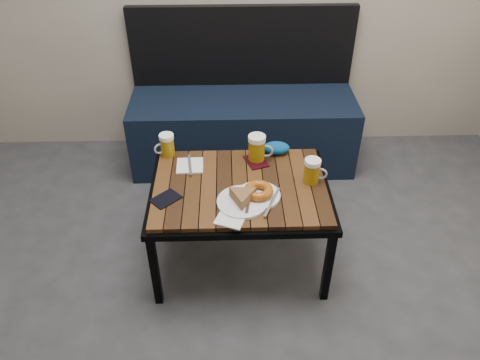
{
  "coord_description": "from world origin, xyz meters",
  "views": [
    {
      "loc": [
        0.17,
        -0.86,
        1.8
      ],
      "look_at": [
        0.23,
        0.85,
        0.5
      ],
      "focal_mm": 35.0,
      "sensor_mm": 36.0,
      "label": 1
    }
  ],
  "objects_px": {
    "bench": "(243,122)",
    "passport_navy": "(166,199)",
    "plate_pie": "(242,199)",
    "plate_bagel": "(258,193)",
    "beer_mug_centre": "(257,148)",
    "passport_burgundy": "(256,161)",
    "knit_pouch": "(276,148)",
    "beer_mug_left": "(167,145)",
    "cafe_table": "(240,192)",
    "beer_mug_right": "(312,171)"
  },
  "relations": [
    {
      "from": "plate_bagel",
      "to": "knit_pouch",
      "type": "xyz_separation_m",
      "value": [
        0.11,
        0.35,
        0.01
      ]
    },
    {
      "from": "passport_burgundy",
      "to": "plate_bagel",
      "type": "bearing_deg",
      "value": -110.71
    },
    {
      "from": "beer_mug_centre",
      "to": "plate_pie",
      "type": "height_order",
      "value": "beer_mug_centre"
    },
    {
      "from": "beer_mug_right",
      "to": "plate_bagel",
      "type": "xyz_separation_m",
      "value": [
        -0.25,
        -0.11,
        -0.04
      ]
    },
    {
      "from": "bench",
      "to": "beer_mug_left",
      "type": "xyz_separation_m",
      "value": [
        -0.4,
        -0.65,
        0.26
      ]
    },
    {
      "from": "passport_navy",
      "to": "plate_pie",
      "type": "bearing_deg",
      "value": 40.5
    },
    {
      "from": "beer_mug_right",
      "to": "passport_burgundy",
      "type": "distance_m",
      "value": 0.31
    },
    {
      "from": "plate_pie",
      "to": "beer_mug_centre",
      "type": "bearing_deg",
      "value": 75.88
    },
    {
      "from": "plate_pie",
      "to": "knit_pouch",
      "type": "distance_m",
      "value": 0.43
    },
    {
      "from": "cafe_table",
      "to": "beer_mug_centre",
      "type": "bearing_deg",
      "value": 65.79
    },
    {
      "from": "beer_mug_centre",
      "to": "beer_mug_right",
      "type": "distance_m",
      "value": 0.31
    },
    {
      "from": "bench",
      "to": "beer_mug_centre",
      "type": "xyz_separation_m",
      "value": [
        0.04,
        -0.71,
        0.27
      ]
    },
    {
      "from": "cafe_table",
      "to": "plate_pie",
      "type": "bearing_deg",
      "value": -87.23
    },
    {
      "from": "plate_pie",
      "to": "plate_bagel",
      "type": "relative_size",
      "value": 0.89
    },
    {
      "from": "beer_mug_centre",
      "to": "passport_navy",
      "type": "xyz_separation_m",
      "value": [
        -0.42,
        -0.3,
        -0.07
      ]
    },
    {
      "from": "passport_navy",
      "to": "passport_burgundy",
      "type": "relative_size",
      "value": 0.98
    },
    {
      "from": "passport_navy",
      "to": "knit_pouch",
      "type": "height_order",
      "value": "knit_pouch"
    },
    {
      "from": "bench",
      "to": "plate_bagel",
      "type": "relative_size",
      "value": 5.51
    },
    {
      "from": "beer_mug_right",
      "to": "beer_mug_centre",
      "type": "bearing_deg",
      "value": 155.67
    },
    {
      "from": "cafe_table",
      "to": "beer_mug_left",
      "type": "height_order",
      "value": "beer_mug_left"
    },
    {
      "from": "plate_pie",
      "to": "bench",
      "type": "bearing_deg",
      "value": 87.79
    },
    {
      "from": "beer_mug_left",
      "to": "beer_mug_right",
      "type": "bearing_deg",
      "value": 135.39
    },
    {
      "from": "beer_mug_centre",
      "to": "passport_burgundy",
      "type": "distance_m",
      "value": 0.07
    },
    {
      "from": "beer_mug_centre",
      "to": "passport_burgundy",
      "type": "relative_size",
      "value": 1.09
    },
    {
      "from": "bench",
      "to": "passport_navy",
      "type": "distance_m",
      "value": 1.1
    },
    {
      "from": "plate_pie",
      "to": "knit_pouch",
      "type": "height_order",
      "value": "plate_pie"
    },
    {
      "from": "plate_pie",
      "to": "passport_burgundy",
      "type": "relative_size",
      "value": 1.79
    },
    {
      "from": "beer_mug_left",
      "to": "beer_mug_centre",
      "type": "xyz_separation_m",
      "value": [
        0.45,
        -0.06,
        0.01
      ]
    },
    {
      "from": "plate_pie",
      "to": "passport_burgundy",
      "type": "xyz_separation_m",
      "value": [
        0.08,
        0.32,
        -0.02
      ]
    },
    {
      "from": "plate_bagel",
      "to": "passport_navy",
      "type": "distance_m",
      "value": 0.41
    },
    {
      "from": "bench",
      "to": "beer_mug_left",
      "type": "relative_size",
      "value": 11.94
    },
    {
      "from": "beer_mug_right",
      "to": "cafe_table",
      "type": "bearing_deg",
      "value": -164.26
    },
    {
      "from": "passport_burgundy",
      "to": "passport_navy",
      "type": "bearing_deg",
      "value": -165.97
    },
    {
      "from": "beer_mug_left",
      "to": "passport_burgundy",
      "type": "relative_size",
      "value": 0.93
    },
    {
      "from": "knit_pouch",
      "to": "bench",
      "type": "bearing_deg",
      "value": 102.43
    },
    {
      "from": "bench",
      "to": "cafe_table",
      "type": "bearing_deg",
      "value": -92.94
    },
    {
      "from": "plate_bagel",
      "to": "passport_burgundy",
      "type": "bearing_deg",
      "value": 88.97
    },
    {
      "from": "bench",
      "to": "beer_mug_centre",
      "type": "distance_m",
      "value": 0.76
    },
    {
      "from": "cafe_table",
      "to": "passport_burgundy",
      "type": "distance_m",
      "value": 0.21
    },
    {
      "from": "plate_bagel",
      "to": "plate_pie",
      "type": "bearing_deg",
      "value": -149.0
    },
    {
      "from": "cafe_table",
      "to": "beer_mug_centre",
      "type": "height_order",
      "value": "beer_mug_centre"
    },
    {
      "from": "knit_pouch",
      "to": "plate_bagel",
      "type": "bearing_deg",
      "value": -107.58
    },
    {
      "from": "beer_mug_left",
      "to": "plate_bagel",
      "type": "xyz_separation_m",
      "value": [
        0.44,
        -0.35,
        -0.04
      ]
    },
    {
      "from": "cafe_table",
      "to": "plate_bagel",
      "type": "height_order",
      "value": "plate_bagel"
    },
    {
      "from": "bench",
      "to": "passport_navy",
      "type": "bearing_deg",
      "value": -110.68
    },
    {
      "from": "beer_mug_left",
      "to": "knit_pouch",
      "type": "relative_size",
      "value": 0.86
    },
    {
      "from": "knit_pouch",
      "to": "beer_mug_centre",
      "type": "bearing_deg",
      "value": -149.66
    },
    {
      "from": "beer_mug_left",
      "to": "beer_mug_centre",
      "type": "relative_size",
      "value": 0.85
    },
    {
      "from": "plate_pie",
      "to": "knit_pouch",
      "type": "relative_size",
      "value": 1.66
    },
    {
      "from": "passport_navy",
      "to": "beer_mug_right",
      "type": "bearing_deg",
      "value": 56.38
    }
  ]
}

